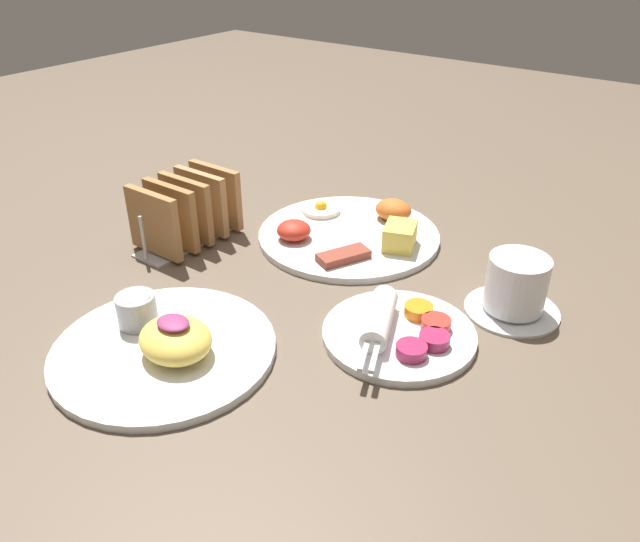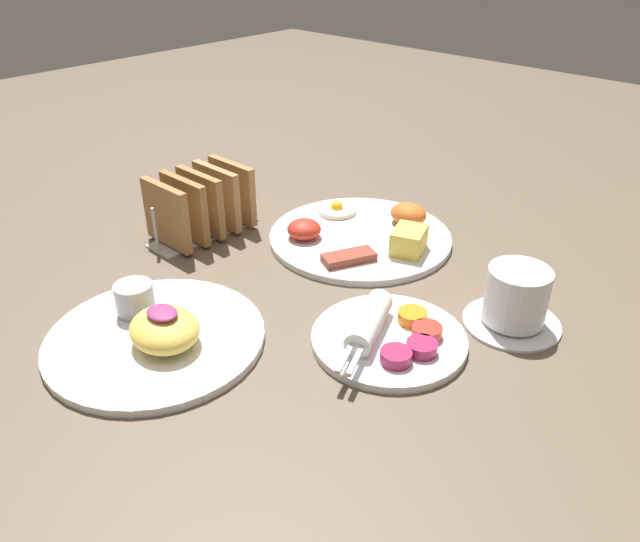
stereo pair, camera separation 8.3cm
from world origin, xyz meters
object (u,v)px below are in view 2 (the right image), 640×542
at_px(plate_condiments, 387,336).
at_px(toast_rack, 201,205).
at_px(coffee_cup, 516,300).
at_px(plate_foreground, 156,332).
at_px(plate_breakfast, 363,234).

relative_size(plate_condiments, toast_rack, 1.10).
xyz_separation_m(toast_rack, coffee_cup, (0.48, 0.10, -0.01)).
xyz_separation_m(plate_condiments, plate_foreground, (-0.20, -0.18, 0.00)).
height_order(plate_foreground, coffee_cup, coffee_cup).
distance_m(toast_rack, coffee_cup, 0.49).
relative_size(plate_breakfast, toast_rack, 1.57).
xyz_separation_m(plate_foreground, coffee_cup, (0.29, 0.32, 0.02)).
height_order(plate_breakfast, toast_rack, toast_rack).
relative_size(toast_rack, coffee_cup, 1.50).
relative_size(plate_breakfast, coffee_cup, 2.35).
height_order(plate_condiments, plate_foreground, plate_foreground).
distance_m(plate_breakfast, plate_foreground, 0.37).
xyz_separation_m(plate_breakfast, toast_rack, (-0.20, -0.15, 0.04)).
bearing_deg(plate_breakfast, coffee_cup, -10.07).
xyz_separation_m(plate_breakfast, plate_foreground, (-0.01, -0.37, 0.00)).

